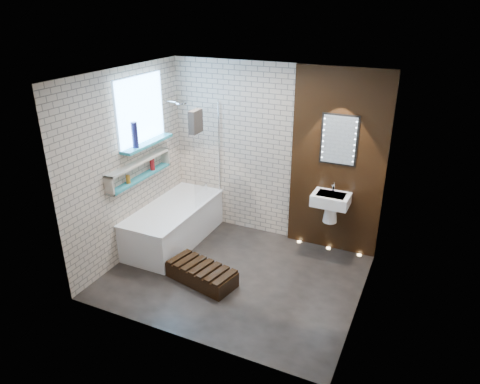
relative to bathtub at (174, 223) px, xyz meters
The scene contains 15 objects.
ground 1.34m from the bathtub, 20.18° to the right, with size 3.20×3.20×0.00m, color black.
room_shell 1.65m from the bathtub, 20.18° to the right, with size 3.24×3.20×2.60m.
walnut_panel 2.53m from the bathtub, 20.65° to the left, with size 1.30×0.06×2.60m, color black.
clerestory_window 1.65m from the bathtub, 163.78° to the right, with size 0.18×1.00×0.94m.
display_niche 1.00m from the bathtub, 135.46° to the right, with size 0.14×1.30×0.26m.
bathtub is the anchor object (origin of this frame).
bath_screen 1.14m from the bathtub, 51.10° to the left, with size 0.01×0.78×1.40m, color white.
towel 1.61m from the bathtub, 22.89° to the left, with size 0.09×0.24×0.31m, color black.
shower_head 1.78m from the bathtub, 98.54° to the left, with size 0.18×0.18×0.02m, color silver.
washbasin 2.32m from the bathtub, 16.01° to the left, with size 0.50×0.36×0.58m.
led_mirror 2.68m from the bathtub, 19.78° to the left, with size 0.50×0.02×0.70m.
walnut_step 1.18m from the bathtub, 40.28° to the right, with size 0.92×0.41×0.20m, color black.
niche_bottles 0.95m from the bathtub, 148.74° to the right, with size 0.07×0.62×0.17m.
sill_vases 1.50m from the bathtub, 126.72° to the right, with size 0.08×0.08×0.35m.
floor_uplights 2.32m from the bathtub, 19.02° to the left, with size 0.96×0.06×0.01m.
Camera 1 is at (2.13, -4.45, 3.37)m, focal length 33.07 mm.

